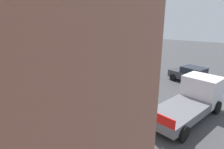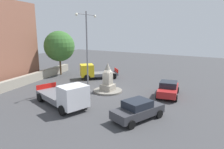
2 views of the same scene
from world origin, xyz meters
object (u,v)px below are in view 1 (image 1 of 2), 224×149
object	(u,v)px
car_dark_grey_waiting	(193,75)
truck_yellow_parked_left	(26,91)
car_red_parked_right	(129,65)
streetlamp	(119,30)
monument	(115,75)
truck_white_passing	(192,99)

from	to	relation	value
car_dark_grey_waiting	truck_yellow_parked_left	xyz separation A→B (m)	(8.97, 11.23, 0.21)
car_red_parked_right	streetlamp	bearing A→B (deg)	113.41
car_dark_grey_waiting	streetlamp	bearing A→B (deg)	65.76
monument	truck_white_passing	distance (m)	6.03
monument	car_red_parked_right	world-z (taller)	monument
monument	truck_yellow_parked_left	world-z (taller)	monument
monument	streetlamp	xyz separation A→B (m)	(-1.32, 1.76, 3.69)
car_red_parked_right	monument	bearing A→B (deg)	108.94
car_dark_grey_waiting	truck_white_passing	distance (m)	6.53
streetlamp	truck_yellow_parked_left	world-z (taller)	streetlamp
streetlamp	monument	bearing A→B (deg)	-53.25
monument	car_red_parked_right	bearing A→B (deg)	-71.06
truck_white_passing	car_red_parked_right	bearing A→B (deg)	-39.12
monument	car_red_parked_right	xyz separation A→B (m)	(2.11, -6.16, -0.73)
streetlamp	car_dark_grey_waiting	distance (m)	9.56
monument	truck_yellow_parked_left	xyz separation A→B (m)	(4.17, 5.26, -0.51)
streetlamp	truck_white_passing	xyz separation A→B (m)	(-4.68, -1.32, -4.16)
truck_white_passing	monument	bearing A→B (deg)	-4.20
truck_yellow_parked_left	truck_white_passing	distance (m)	11.26
car_dark_grey_waiting	monument	bearing A→B (deg)	51.22
streetlamp	car_dark_grey_waiting	bearing A→B (deg)	-114.24
car_dark_grey_waiting	truck_white_passing	size ratio (longest dim) A/B	0.72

